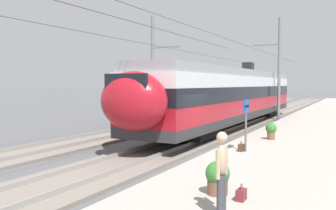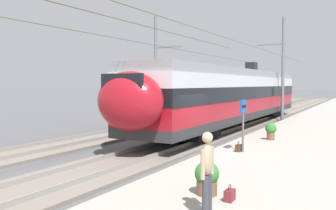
# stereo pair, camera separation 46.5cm
# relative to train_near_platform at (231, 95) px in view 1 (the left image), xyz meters

# --- Properties ---
(ground_plane) EXTENTS (400.00, 400.00, 0.00)m
(ground_plane) POSITION_rel_train_near_platform_xyz_m (-9.38, -1.35, -2.22)
(ground_plane) COLOR #565659
(platform_slab) EXTENTS (120.00, 6.57, 0.28)m
(platform_slab) POSITION_rel_train_near_platform_xyz_m (-9.38, -5.59, -2.08)
(platform_slab) COLOR #A39E93
(platform_slab) RESTS_ON ground
(track_near) EXTENTS (120.00, 3.00, 0.28)m
(track_near) POSITION_rel_train_near_platform_xyz_m (-9.38, 0.00, -2.15)
(track_near) COLOR slate
(track_near) RESTS_ON ground
(track_far) EXTENTS (120.00, 3.00, 0.28)m
(track_far) POSITION_rel_train_near_platform_xyz_m (-9.38, 4.61, -2.15)
(track_far) COLOR slate
(track_far) RESTS_ON ground
(train_near_platform) EXTENTS (24.84, 3.02, 4.27)m
(train_near_platform) POSITION_rel_train_near_platform_xyz_m (0.00, 0.00, 0.00)
(train_near_platform) COLOR #2D2D30
(train_near_platform) RESTS_ON track_near
(train_far_track) EXTENTS (33.53, 2.96, 4.27)m
(train_far_track) POSITION_rel_train_near_platform_xyz_m (12.13, 4.61, 0.01)
(train_far_track) COLOR #2D2D30
(train_far_track) RESTS_ON track_far
(catenary_mast_mid) EXTENTS (43.89, 2.21, 8.11)m
(catenary_mast_mid) POSITION_rel_train_near_platform_xyz_m (6.13, -1.78, 2.00)
(catenary_mast_mid) COLOR slate
(catenary_mast_mid) RESTS_ON ground
(catenary_mast_far_side) EXTENTS (43.89, 2.47, 8.19)m
(catenary_mast_far_side) POSITION_rel_train_near_platform_xyz_m (1.36, 6.63, 2.02)
(catenary_mast_far_side) COLOR slate
(catenary_mast_far_side) RESTS_ON ground
(platform_sign) EXTENTS (0.70, 0.08, 2.03)m
(platform_sign) POSITION_rel_train_near_platform_xyz_m (-9.17, -3.57, -0.45)
(platform_sign) COLOR #59595B
(platform_sign) RESTS_ON platform_slab
(passenger_walking) EXTENTS (0.53, 0.22, 1.69)m
(passenger_walking) POSITION_rel_train_near_platform_xyz_m (-16.10, -5.02, -1.00)
(passenger_walking) COLOR #383842
(passenger_walking) RESTS_ON platform_slab
(handbag_beside_passenger) EXTENTS (0.32, 0.18, 0.38)m
(handbag_beside_passenger) POSITION_rel_train_near_platform_xyz_m (-15.00, -5.10, -1.81)
(handbag_beside_passenger) COLOR maroon
(handbag_beside_passenger) RESTS_ON platform_slab
(handbag_near_sign) EXTENTS (0.32, 0.18, 0.41)m
(handbag_near_sign) POSITION_rel_train_near_platform_xyz_m (-9.19, -3.40, -1.80)
(handbag_near_sign) COLOR #472D1E
(handbag_near_sign) RESTS_ON platform_slab
(potted_plant_platform_edge) EXTENTS (0.58, 0.58, 0.80)m
(potted_plant_platform_edge) POSITION_rel_train_near_platform_xyz_m (-14.84, -4.47, -1.51)
(potted_plant_platform_edge) COLOR brown
(potted_plant_platform_edge) RESTS_ON platform_slab
(potted_plant_by_shelter) EXTENTS (0.52, 0.52, 0.80)m
(potted_plant_by_shelter) POSITION_rel_train_near_platform_xyz_m (-5.60, -3.80, -1.47)
(potted_plant_by_shelter) COLOR brown
(potted_plant_by_shelter) RESTS_ON platform_slab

